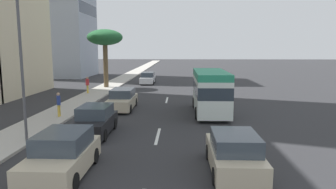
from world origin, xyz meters
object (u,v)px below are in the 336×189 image
at_px(car_lead, 95,121).
at_px(minibus_third, 210,90).
at_px(car_second, 148,78).
at_px(car_fourth, 122,100).
at_px(car_sixth, 234,153).
at_px(palm_tree, 105,39).
at_px(pedestrian_near_lamp, 59,103).
at_px(street_lamp, 23,51).
at_px(car_fifth, 62,155).
at_px(pedestrian_mid_block, 87,84).

height_order(car_lead, minibus_third, minibus_third).
bearing_deg(car_second, car_fourth, -0.58).
relative_size(car_lead, car_sixth, 0.98).
distance_m(car_lead, car_fourth, 7.28).
height_order(minibus_third, car_sixth, minibus_third).
relative_size(car_second, palm_tree, 0.68).
height_order(pedestrian_near_lamp, palm_tree, palm_tree).
height_order(pedestrian_near_lamp, street_lamp, street_lamp).
relative_size(car_lead, street_lamp, 0.56).
relative_size(car_fifth, pedestrian_mid_block, 2.47).
relative_size(pedestrian_near_lamp, palm_tree, 0.24).
bearing_deg(palm_tree, minibus_third, -141.83).
bearing_deg(car_second, car_sixth, 12.07).
distance_m(car_second, pedestrian_near_lamp, 21.64).
bearing_deg(pedestrian_near_lamp, minibus_third, -105.07).
height_order(car_lead, car_fourth, car_lead).
distance_m(car_fifth, palm_tree, 26.49).
bearing_deg(car_second, car_fifth, -0.16).
height_order(minibus_third, car_fifth, minibus_third).
distance_m(car_fifth, pedestrian_near_lamp, 10.12).
xyz_separation_m(pedestrian_near_lamp, pedestrian_mid_block, (11.06, 1.31, 0.02)).
bearing_deg(car_fourth, pedestrian_near_lamp, -46.57).
height_order(car_fourth, pedestrian_near_lamp, pedestrian_near_lamp).
xyz_separation_m(car_fifth, pedestrian_near_lamp, (9.38, 3.80, 0.28)).
relative_size(car_fourth, palm_tree, 0.69).
bearing_deg(pedestrian_mid_block, palm_tree, -106.33).
bearing_deg(minibus_third, pedestrian_mid_block, 52.96).
relative_size(car_fourth, pedestrian_mid_block, 2.78).
distance_m(car_sixth, street_lamp, 11.11).
bearing_deg(car_lead, car_fifth, 3.05).
distance_m(minibus_third, car_fourth, 6.95).
bearing_deg(car_fifth, car_fourth, -179.58).
height_order(car_sixth, pedestrian_near_lamp, pedestrian_near_lamp).
xyz_separation_m(car_sixth, palm_tree, (25.10, 10.93, 5.12)).
height_order(car_lead, street_lamp, street_lamp).
height_order(minibus_third, pedestrian_near_lamp, minibus_third).
distance_m(car_second, pedestrian_mid_block, 11.48).
xyz_separation_m(car_fourth, pedestrian_mid_block, (7.55, 5.02, 0.33)).
distance_m(car_second, car_sixth, 30.82).
relative_size(car_fourth, car_fifth, 1.13).
xyz_separation_m(car_lead, street_lamp, (-1.63, 2.99, 3.87)).
height_order(car_second, street_lamp, street_lamp).
bearing_deg(minibus_third, car_sixth, 179.34).
relative_size(car_lead, minibus_third, 0.58).
height_order(car_lead, car_second, car_lead).
bearing_deg(pedestrian_mid_block, street_lamp, 87.84).
bearing_deg(street_lamp, car_second, -7.20).
xyz_separation_m(palm_tree, street_lamp, (-21.64, -1.11, -1.24)).
bearing_deg(car_sixth, car_fourth, 28.17).
distance_m(car_second, car_fourth, 17.78).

